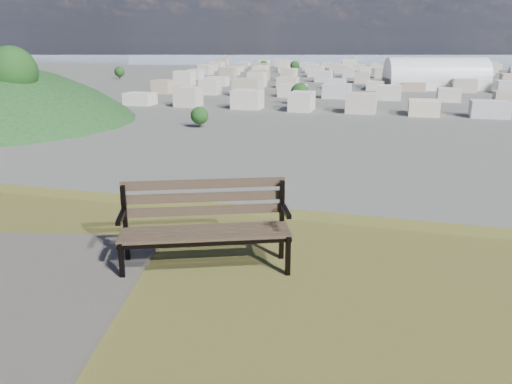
% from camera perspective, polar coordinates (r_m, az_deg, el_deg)
% --- Properties ---
extents(park_bench, '(1.86, 1.20, 0.93)m').
position_cam_1_polar(park_bench, '(5.38, -5.85, -3.34)').
color(park_bench, '#443727').
rests_on(park_bench, hilltop_mesa).
extents(arena, '(60.82, 37.29, 23.92)m').
position_cam_1_polar(arena, '(316.86, 19.77, 12.01)').
color(arena, silver).
rests_on(arena, ground).
extents(city_blocks, '(395.00, 361.00, 7.00)m').
position_cam_1_polar(city_blocks, '(397.57, 15.68, 12.86)').
color(city_blocks, beige).
rests_on(city_blocks, ground).
extents(city_trees, '(406.52, 387.20, 9.98)m').
position_cam_1_polar(city_trees, '(323.41, 10.80, 12.62)').
color(city_trees, '#34231A').
rests_on(city_trees, ground).
extents(bay_water, '(2400.00, 700.00, 0.12)m').
position_cam_1_polar(bay_water, '(902.82, 15.95, 14.55)').
color(bay_water, '#818EA4').
rests_on(bay_water, ground).
extents(far_hills, '(2050.00, 340.00, 60.00)m').
position_cam_1_polar(far_hills, '(1406.72, 13.55, 16.38)').
color(far_hills, '#8D98AF').
rests_on(far_hills, ground).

